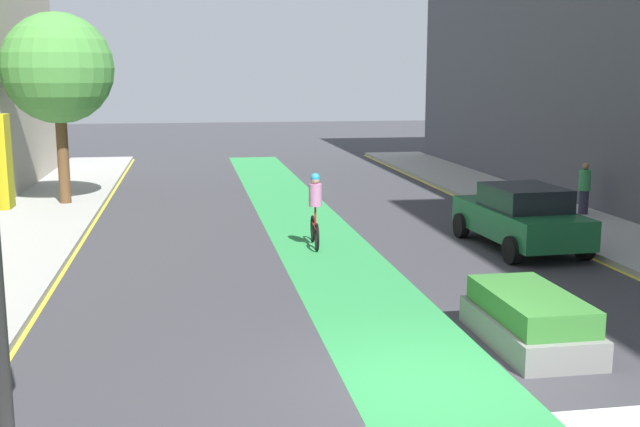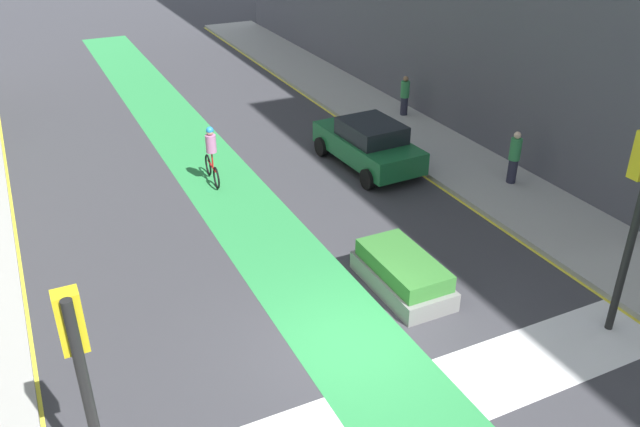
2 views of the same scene
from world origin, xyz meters
The scene contains 12 objects.
ground_plane centered at (0.00, 0.00, 0.00)m, with size 120.00×120.00×0.00m, color #38383D.
bike_lane_paint centered at (0.02, 0.00, 0.00)m, with size 2.40×60.00×0.01m, color #2D8C47.
crosswalk_band centered at (0.00, -2.00, 0.00)m, with size 12.00×1.80×0.01m, color silver.
sidewalk_right centered at (7.50, 0.00, 0.07)m, with size 3.00×60.00×0.15m, color #9E9E99.
curb_stripe_right centered at (6.00, 0.00, 0.01)m, with size 0.16×60.00×0.01m, color yellow.
traffic_signal_near_right centered at (5.22, -1.78, 3.09)m, with size 0.35×0.52×4.41m.
traffic_signal_near_left centered at (-5.16, -1.54, 2.70)m, with size 0.35×0.52×3.83m.
car_green_right_far centered at (4.76, 7.76, 0.80)m, with size 2.19×4.28×1.57m.
cyclist_in_lane centered at (-0.18, 8.77, 0.97)m, with size 0.32×1.73×1.86m.
pedestrian_sidewalk_right_a centered at (7.95, 4.51, 0.98)m, with size 0.34×0.34×1.64m.
pedestrian_sidewalk_right_b centered at (8.28, 11.15, 0.92)m, with size 0.34×0.34×1.52m.
median_planter centered at (2.02, 1.30, 0.40)m, with size 1.33×2.66×0.85m.
Camera 2 is at (-5.20, -9.24, 8.76)m, focal length 36.65 mm.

